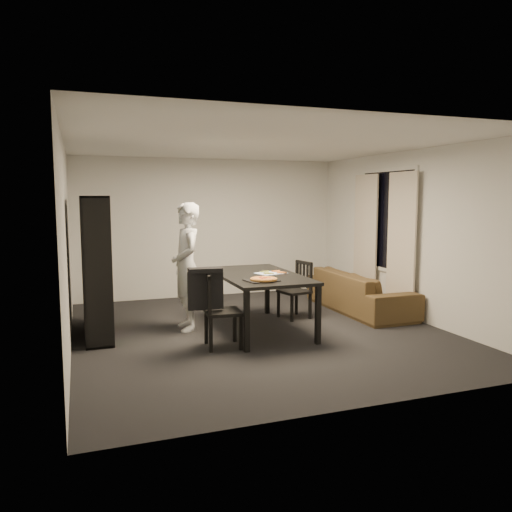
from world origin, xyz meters
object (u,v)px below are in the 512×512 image
object	(u,v)px
bookshelf	(96,266)
chair_left	(216,305)
person	(187,267)
pepperoni_pizza	(264,279)
baking_tray	(262,280)
chair_right	(299,286)
sofa	(360,291)
dining_table	(258,279)

from	to	relation	value
bookshelf	chair_left	world-z (taller)	bookshelf
bookshelf	chair_left	xyz separation A→B (m)	(1.38, -1.14, -0.41)
person	pepperoni_pizza	bearing A→B (deg)	39.15
chair_left	baking_tray	distance (m)	0.69
chair_left	chair_right	xyz separation A→B (m)	(1.64, 1.09, -0.03)
baking_tray	sofa	xyz separation A→B (m)	(2.16, 1.13, -0.48)
dining_table	person	distance (m)	1.03
chair_right	sofa	size ratio (longest dim) A/B	0.40
sofa	person	bearing A→B (deg)	94.04
bookshelf	dining_table	bearing A→B (deg)	-13.92
bookshelf	baking_tray	world-z (taller)	bookshelf
dining_table	pepperoni_pizza	distance (m)	0.60
dining_table	sofa	xyz separation A→B (m)	(2.00, 0.57, -0.41)
sofa	bookshelf	bearing A→B (deg)	90.51
bookshelf	dining_table	distance (m)	2.24
pepperoni_pizza	sofa	distance (m)	2.48
pepperoni_pizza	sofa	bearing A→B (deg)	28.27
bookshelf	person	size ratio (longest dim) A/B	1.05
dining_table	pepperoni_pizza	bearing A→B (deg)	-103.32
bookshelf	chair_left	size ratio (longest dim) A/B	2.02
person	pepperoni_pizza	xyz separation A→B (m)	(0.81, -0.94, -0.07)
sofa	pepperoni_pizza	bearing A→B (deg)	118.27
chair_left	chair_right	distance (m)	1.97
person	sofa	world-z (taller)	person
chair_right	person	world-z (taller)	person
dining_table	pepperoni_pizza	size ratio (longest dim) A/B	5.52
pepperoni_pizza	bookshelf	bearing A→B (deg)	151.23
person	pepperoni_pizza	world-z (taller)	person
baking_tray	pepperoni_pizza	distance (m)	0.04
chair_right	person	bearing A→B (deg)	-99.19
chair_right	pepperoni_pizza	xyz separation A→B (m)	(-0.99, -1.06, 0.33)
chair_left	pepperoni_pizza	size ratio (longest dim) A/B	2.69
chair_right	dining_table	bearing A→B (deg)	-73.19
dining_table	baking_tray	distance (m)	0.58
dining_table	chair_right	distance (m)	1.00
chair_left	baking_tray	size ratio (longest dim) A/B	2.36
chair_right	bookshelf	bearing A→B (deg)	-104.00
dining_table	sofa	bearing A→B (deg)	15.98
chair_left	person	distance (m)	1.05
pepperoni_pizza	chair_left	bearing A→B (deg)	-177.48
sofa	chair_right	bearing A→B (deg)	94.32
person	dining_table	bearing A→B (deg)	67.42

